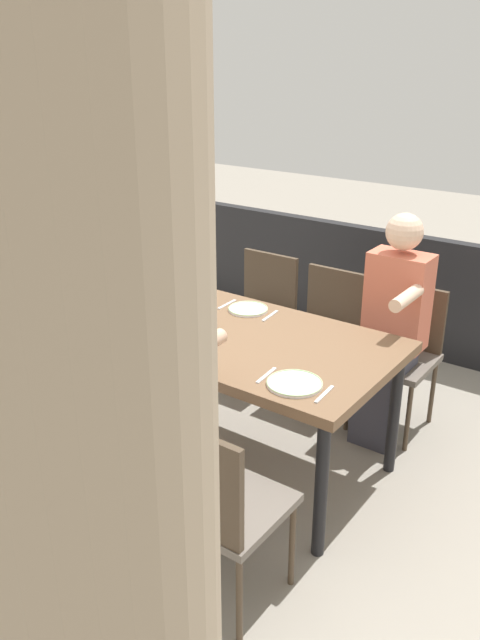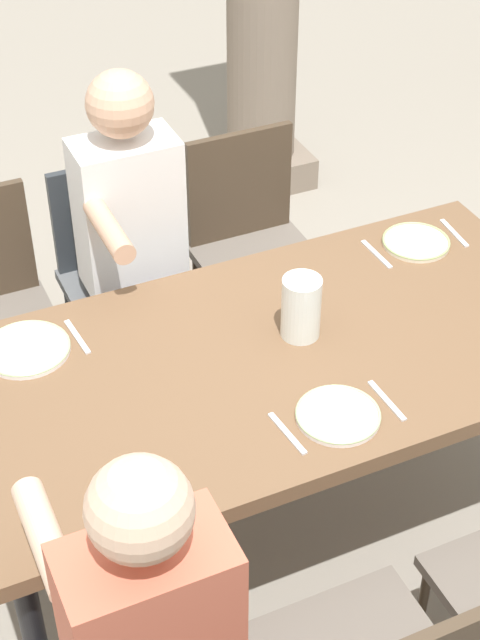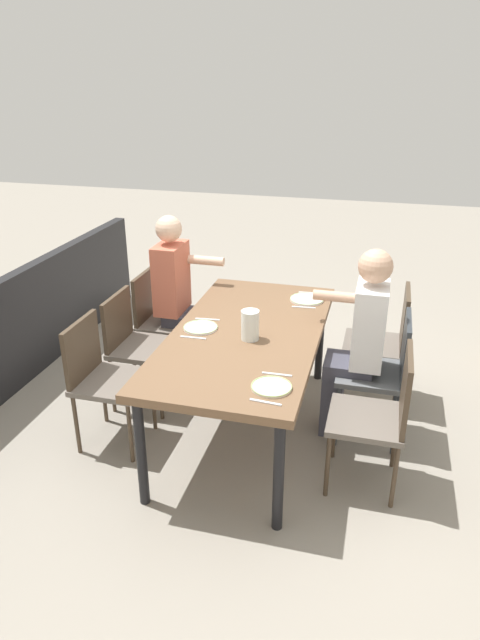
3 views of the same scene
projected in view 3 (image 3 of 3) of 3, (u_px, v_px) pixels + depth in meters
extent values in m
plane|color=gray|center=(246.00, 429.00, 3.98)|extent=(16.00, 16.00, 0.00)
cube|color=brown|center=(246.00, 335.00, 3.68)|extent=(1.88, 0.95, 0.05)
cylinder|color=black|center=(320.00, 339.00, 4.50)|extent=(0.06, 0.06, 0.71)
cylinder|color=black|center=(279.00, 476.00, 2.98)|extent=(0.06, 0.06, 0.71)
cylinder|color=black|center=(225.00, 329.00, 4.68)|extent=(0.06, 0.06, 0.71)
cylinder|color=black|center=(141.00, 452.00, 3.16)|extent=(0.06, 0.06, 0.71)
cube|color=#6A6158|center=(374.00, 345.00, 4.19)|extent=(0.44, 0.44, 0.04)
cube|color=#473828|center=(405.00, 320.00, 4.06)|extent=(0.42, 0.03, 0.45)
cylinder|color=#473828|center=(348.00, 358.00, 4.50)|extent=(0.03, 0.03, 0.43)
cylinder|color=#473828|center=(343.00, 381.00, 4.17)|extent=(0.03, 0.03, 0.43)
cylinder|color=#473828|center=(396.00, 364.00, 4.41)|extent=(0.03, 0.03, 0.43)
cylinder|color=#473828|center=(396.00, 388.00, 4.08)|extent=(0.03, 0.03, 0.43)
cube|color=#6A6158|center=(169.00, 323.00, 4.58)|extent=(0.44, 0.44, 0.04)
cube|color=#473828|center=(145.00, 297.00, 4.54)|extent=(0.42, 0.03, 0.41)
cylinder|color=#473828|center=(185.00, 361.00, 4.46)|extent=(0.03, 0.03, 0.43)
cylinder|color=#473828|center=(200.00, 341.00, 4.79)|extent=(0.03, 0.03, 0.43)
cylinder|color=#473828|center=(140.00, 356.00, 4.55)|extent=(0.03, 0.03, 0.43)
cylinder|color=#473828|center=(158.00, 336.00, 4.88)|extent=(0.03, 0.03, 0.43)
cube|color=#5B5E61|center=(371.00, 374.00, 3.74)|extent=(0.44, 0.44, 0.04)
cube|color=#2D3338|center=(405.00, 349.00, 3.61)|extent=(0.42, 0.03, 0.42)
cylinder|color=#2D3338|center=(342.00, 388.00, 4.06)|extent=(0.03, 0.03, 0.46)
cylinder|color=#2D3338|center=(337.00, 416.00, 3.72)|extent=(0.03, 0.03, 0.46)
cylinder|color=#2D3338|center=(396.00, 395.00, 3.97)|extent=(0.03, 0.03, 0.46)
cylinder|color=#2D3338|center=(396.00, 425.00, 3.63)|extent=(0.03, 0.03, 0.46)
cube|color=#6A6158|center=(145.00, 348.00, 4.13)|extent=(0.44, 0.44, 0.04)
cube|color=#473828|center=(117.00, 321.00, 4.10)|extent=(0.42, 0.03, 0.40)
cylinder|color=#473828|center=(161.00, 392.00, 4.02)|extent=(0.03, 0.03, 0.44)
cylinder|color=#473828|center=(179.00, 368.00, 4.35)|extent=(0.03, 0.03, 0.44)
cylinder|color=#473828|center=(112.00, 385.00, 4.10)|extent=(0.03, 0.03, 0.44)
cylinder|color=#473828|center=(134.00, 362.00, 4.44)|extent=(0.03, 0.03, 0.44)
cube|color=#6A6158|center=(366.00, 419.00, 3.30)|extent=(0.44, 0.44, 0.04)
cube|color=#473828|center=(406.00, 390.00, 3.16)|extent=(0.42, 0.03, 0.45)
cylinder|color=#473828|center=(334.00, 429.00, 3.61)|extent=(0.03, 0.03, 0.43)
cylinder|color=#473828|center=(327.00, 466.00, 3.27)|extent=(0.03, 0.03, 0.43)
cylinder|color=#473828|center=(395.00, 438.00, 3.52)|extent=(0.03, 0.03, 0.43)
cylinder|color=#473828|center=(394.00, 477.00, 3.19)|extent=(0.03, 0.03, 0.43)
cube|color=#6A6158|center=(113.00, 382.00, 3.68)|extent=(0.44, 0.44, 0.04)
cube|color=#473828|center=(82.00, 350.00, 3.64)|extent=(0.42, 0.03, 0.42)
cylinder|color=#473828|center=(130.00, 433.00, 3.56)|extent=(0.03, 0.03, 0.44)
cylinder|color=#473828|center=(154.00, 402.00, 3.90)|extent=(0.03, 0.03, 0.44)
cylinder|color=#473828|center=(76.00, 424.00, 3.65)|extent=(0.03, 0.03, 0.44)
cylinder|color=#473828|center=(104.00, 395.00, 3.99)|extent=(0.03, 0.03, 0.44)
cube|color=#3F3F4C|center=(198.00, 350.00, 4.61)|extent=(0.24, 0.14, 0.46)
cube|color=#3F3F4C|center=(186.00, 317.00, 4.52)|extent=(0.28, 0.32, 0.10)
cube|color=#CC664C|center=(171.00, 278.00, 4.41)|extent=(0.34, 0.20, 0.55)
sphere|color=beige|center=(169.00, 229.00, 4.25)|extent=(0.20, 0.20, 0.20)
cylinder|color=beige|center=(205.00, 260.00, 4.43)|extent=(0.07, 0.30, 0.07)
cube|color=#3F3F4C|center=(332.00, 400.00, 3.90)|extent=(0.24, 0.14, 0.46)
cube|color=#3F3F4C|center=(348.00, 366.00, 3.76)|extent=(0.28, 0.32, 0.10)
cube|color=white|center=(370.00, 325.00, 3.61)|extent=(0.34, 0.20, 0.54)
sphere|color=tan|center=(376.00, 266.00, 3.45)|extent=(0.21, 0.21, 0.21)
cylinder|color=tan|center=(336.00, 297.00, 3.74)|extent=(0.07, 0.30, 0.07)
cube|color=black|center=(0.00, 342.00, 4.24)|extent=(4.28, 0.10, 0.90)
cylinder|color=white|center=(307.00, 299.00, 4.17)|extent=(0.25, 0.25, 0.01)
torus|color=#A9CD91|center=(307.00, 299.00, 4.17)|extent=(0.25, 0.25, 0.01)
cube|color=silver|center=(310.00, 293.00, 4.30)|extent=(0.03, 0.17, 0.01)
cube|color=silver|center=(304.00, 307.00, 4.04)|extent=(0.03, 0.17, 0.01)
cylinder|color=white|center=(201.00, 328.00, 3.71)|extent=(0.23, 0.23, 0.01)
torus|color=#A9CD91|center=(200.00, 327.00, 3.71)|extent=(0.23, 0.23, 0.01)
cube|color=silver|center=(207.00, 319.00, 3.84)|extent=(0.03, 0.17, 0.01)
cube|color=silver|center=(193.00, 338.00, 3.58)|extent=(0.02, 0.17, 0.01)
cylinder|color=silver|center=(271.00, 387.00, 3.01)|extent=(0.22, 0.22, 0.01)
torus|color=#A0BE77|center=(272.00, 386.00, 3.01)|extent=(0.22, 0.22, 0.01)
cube|color=silver|center=(277.00, 374.00, 3.15)|extent=(0.02, 0.17, 0.01)
cube|color=silver|center=(266.00, 402.00, 2.88)|extent=(0.03, 0.17, 0.01)
cylinder|color=white|center=(250.00, 325.00, 3.53)|extent=(0.12, 0.12, 0.19)
cylinder|color=#EFEAC6|center=(250.00, 329.00, 3.54)|extent=(0.11, 0.11, 0.13)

